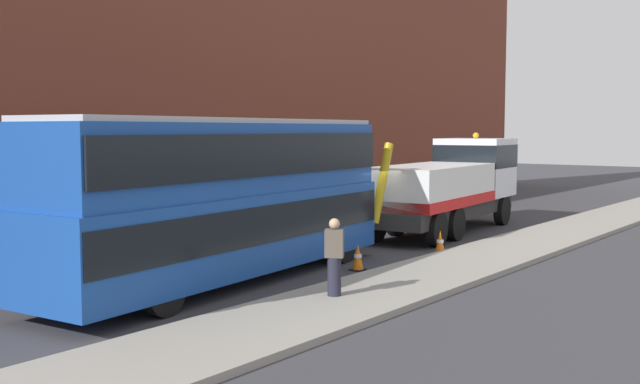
% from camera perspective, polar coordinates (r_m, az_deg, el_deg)
% --- Properties ---
extents(ground_plane, '(120.00, 120.00, 0.00)m').
position_cam_1_polar(ground_plane, '(23.58, 2.54, -4.41)').
color(ground_plane, '#38383D').
extents(near_kerb, '(60.00, 2.80, 0.15)m').
position_cam_1_polar(near_kerb, '(21.46, 11.78, -5.22)').
color(near_kerb, gray).
rests_on(near_kerb, ground_plane).
extents(building_facade, '(60.00, 1.50, 16.00)m').
position_cam_1_polar(building_facade, '(29.48, -11.76, 13.09)').
color(building_facade, brown).
rests_on(building_facade, ground_plane).
extents(recovery_tow_truck, '(10.23, 3.50, 3.67)m').
position_cam_1_polar(recovery_tow_truck, '(27.93, 9.95, 0.61)').
color(recovery_tow_truck, '#2D2D2D').
rests_on(recovery_tow_truck, ground_plane).
extents(double_decker_bus, '(11.19, 3.61, 4.06)m').
position_cam_1_polar(double_decker_bus, '(18.31, -7.32, -0.08)').
color(double_decker_bus, '#19479E').
rests_on(double_decker_bus, ground_plane).
extents(pedestrian_onlooker, '(0.42, 0.48, 1.71)m').
position_cam_1_polar(pedestrian_onlooker, '(16.22, 1.11, -5.11)').
color(pedestrian_onlooker, '#232333').
rests_on(pedestrian_onlooker, near_kerb).
extents(traffic_cone_near_bus, '(0.36, 0.36, 0.72)m').
position_cam_1_polar(traffic_cone_near_bus, '(19.98, 2.94, -5.10)').
color(traffic_cone_near_bus, orange).
rests_on(traffic_cone_near_bus, ground_plane).
extents(traffic_cone_midway, '(0.36, 0.36, 0.72)m').
position_cam_1_polar(traffic_cone_midway, '(22.81, 9.25, -3.91)').
color(traffic_cone_midway, orange).
rests_on(traffic_cone_midway, ground_plane).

